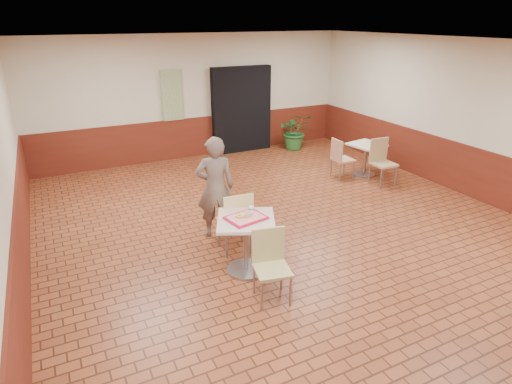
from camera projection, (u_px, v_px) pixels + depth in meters
name	position (u px, v px, depth m)	size (l,w,h in m)	color
room_shell	(303.00, 149.00, 6.43)	(8.01, 10.01, 3.01)	brown
wainscot_band	(301.00, 210.00, 6.81)	(8.00, 10.00, 1.00)	#531B10
corridor_doorway	(242.00, 110.00, 11.12)	(1.60, 0.22, 2.20)	black
promo_poster	(172.00, 95.00, 10.24)	(0.50, 0.03, 1.20)	gray
main_table	(246.00, 236.00, 5.89)	(0.77, 0.77, 0.81)	beige
chair_main_front	(271.00, 261.00, 5.34)	(0.51, 0.51, 0.93)	tan
chair_main_back	(236.00, 219.00, 6.37)	(0.49, 0.49, 0.99)	#E2D387
customer	(215.00, 188.00, 6.78)	(0.61, 0.40, 1.67)	#6B5B53
serving_tray	(246.00, 218.00, 5.79)	(0.50, 0.39, 0.03)	#B70D30
ring_donut	(239.00, 216.00, 5.76)	(0.10, 0.10, 0.03)	gold
long_john_donut	(248.00, 215.00, 5.78)	(0.14, 0.07, 0.04)	gold
paper_cup	(251.00, 209.00, 5.91)	(0.07, 0.07, 0.08)	white
second_table	(366.00, 154.00, 9.61)	(0.69, 0.69, 0.72)	beige
chair_second_left	(340.00, 157.00, 9.39)	(0.43, 0.43, 0.90)	tan
chair_second_front	(381.00, 159.00, 9.08)	(0.47, 0.47, 0.98)	tan
potted_plant	(295.00, 131.00, 11.51)	(0.88, 0.76, 0.98)	#265F27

